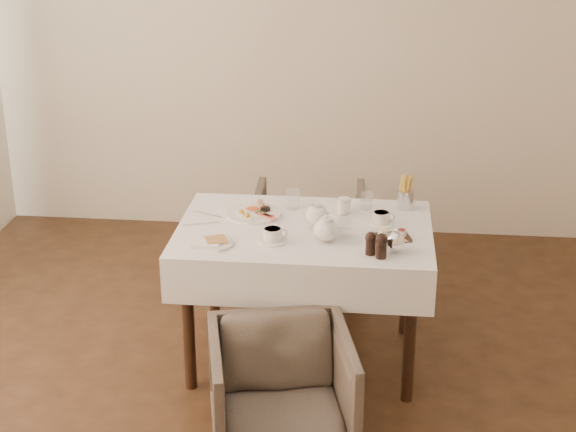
% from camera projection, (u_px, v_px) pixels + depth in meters
% --- Properties ---
extents(table, '(1.28, 0.88, 0.75)m').
position_uv_depth(table, '(304.00, 249.00, 4.48)').
color(table, black).
rests_on(table, ground).
extents(armchair_near, '(0.74, 0.75, 0.57)m').
position_uv_depth(armchair_near, '(281.00, 393.00, 3.89)').
color(armchair_near, '#4A4136').
rests_on(armchair_near, ground).
extents(armchair_far, '(0.70, 0.72, 0.63)m').
position_uv_depth(armchair_far, '(309.00, 240.00, 5.40)').
color(armchair_far, '#4A4136').
rests_on(armchair_far, ground).
extents(breakfast_plate, '(0.29, 0.29, 0.04)m').
position_uv_depth(breakfast_plate, '(254.00, 213.00, 4.60)').
color(breakfast_plate, white).
rests_on(breakfast_plate, table).
extents(side_plate, '(0.20, 0.20, 0.02)m').
position_uv_depth(side_plate, '(212.00, 243.00, 4.24)').
color(side_plate, white).
rests_on(side_plate, table).
extents(teapot_centre, '(0.17, 0.14, 0.13)m').
position_uv_depth(teapot_centre, '(317.00, 213.00, 4.45)').
color(teapot_centre, white).
rests_on(teapot_centre, table).
extents(teapot_front, '(0.20, 0.16, 0.14)m').
position_uv_depth(teapot_front, '(326.00, 228.00, 4.25)').
color(teapot_front, white).
rests_on(teapot_front, table).
extents(creamer, '(0.08, 0.08, 0.08)m').
position_uv_depth(creamer, '(344.00, 206.00, 4.60)').
color(creamer, white).
rests_on(creamer, table).
extents(teacup_near, '(0.14, 0.14, 0.07)m').
position_uv_depth(teacup_near, '(273.00, 236.00, 4.26)').
color(teacup_near, white).
rests_on(teacup_near, table).
extents(teacup_far, '(0.13, 0.13, 0.07)m').
position_uv_depth(teacup_far, '(381.00, 219.00, 4.47)').
color(teacup_far, white).
rests_on(teacup_far, table).
extents(glass_left, '(0.09, 0.09, 0.10)m').
position_uv_depth(glass_left, '(292.00, 199.00, 4.67)').
color(glass_left, silver).
rests_on(glass_left, table).
extents(glass_mid, '(0.07, 0.07, 0.10)m').
position_uv_depth(glass_mid, '(345.00, 227.00, 4.32)').
color(glass_mid, silver).
rests_on(glass_mid, table).
extents(glass_right, '(0.07, 0.07, 0.09)m').
position_uv_depth(glass_right, '(367.00, 201.00, 4.66)').
color(glass_right, silver).
rests_on(glass_right, table).
extents(condiment_board, '(0.20, 0.16, 0.05)m').
position_uv_depth(condiment_board, '(391.00, 236.00, 4.30)').
color(condiment_board, black).
rests_on(condiment_board, table).
extents(pepper_mill_left, '(0.06, 0.06, 0.11)m').
position_uv_depth(pepper_mill_left, '(371.00, 243.00, 4.12)').
color(pepper_mill_left, black).
rests_on(pepper_mill_left, table).
extents(pepper_mill_right, '(0.07, 0.07, 0.12)m').
position_uv_depth(pepper_mill_right, '(381.00, 246.00, 4.08)').
color(pepper_mill_right, black).
rests_on(pepper_mill_right, table).
extents(silver_pot, '(0.14, 0.13, 0.12)m').
position_uv_depth(silver_pot, '(395.00, 240.00, 4.14)').
color(silver_pot, white).
rests_on(silver_pot, table).
extents(fries_cup, '(0.09, 0.09, 0.19)m').
position_uv_depth(fries_cup, '(406.00, 194.00, 4.65)').
color(fries_cup, silver).
rests_on(fries_cup, table).
extents(cutlery_fork, '(0.18, 0.09, 0.00)m').
position_uv_depth(cutlery_fork, '(208.00, 214.00, 4.60)').
color(cutlery_fork, silver).
rests_on(cutlery_fork, table).
extents(cutlery_knife, '(0.19, 0.08, 0.00)m').
position_uv_depth(cutlery_knife, '(201.00, 224.00, 4.48)').
color(cutlery_knife, silver).
rests_on(cutlery_knife, table).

